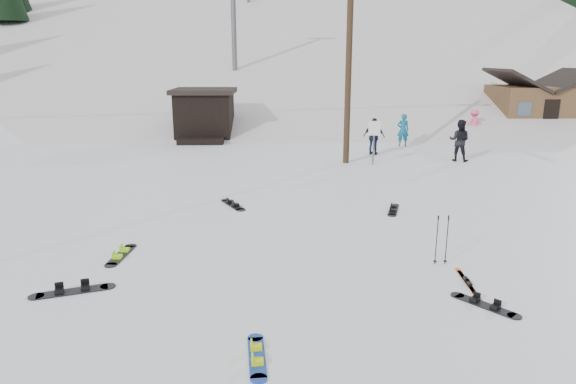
{
  "coord_description": "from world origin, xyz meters",
  "views": [
    {
      "loc": [
        -0.93,
        -7.76,
        4.45
      ],
      "look_at": [
        -0.71,
        3.75,
        1.4
      ],
      "focal_mm": 32.0,
      "sensor_mm": 36.0,
      "label": 1
    }
  ],
  "objects_px": {
    "cabin": "(535,106)",
    "hero_snowboard": "(257,356)",
    "hero_skis": "(468,283)",
    "utility_pole": "(349,51)"
  },
  "relations": [
    {
      "from": "cabin",
      "to": "hero_snowboard",
      "type": "xyz_separation_m",
      "value": [
        -16.27,
        -24.83,
        -1.46
      ]
    },
    {
      "from": "cabin",
      "to": "hero_skis",
      "type": "height_order",
      "value": "cabin"
    },
    {
      "from": "hero_skis",
      "to": "utility_pole",
      "type": "bearing_deg",
      "value": 96.98
    },
    {
      "from": "utility_pole",
      "to": "hero_snowboard",
      "type": "distance_m",
      "value": 15.89
    },
    {
      "from": "cabin",
      "to": "hero_skis",
      "type": "xyz_separation_m",
      "value": [
        -12.11,
        -22.28,
        -1.46
      ]
    },
    {
      "from": "utility_pole",
      "to": "hero_skis",
      "type": "xyz_separation_m",
      "value": [
        0.89,
        -12.28,
        -4.66
      ]
    },
    {
      "from": "utility_pole",
      "to": "hero_snowboard",
      "type": "xyz_separation_m",
      "value": [
        -3.27,
        -14.84,
        -4.66
      ]
    },
    {
      "from": "utility_pole",
      "to": "hero_skis",
      "type": "relative_size",
      "value": 5.9
    },
    {
      "from": "cabin",
      "to": "hero_skis",
      "type": "bearing_deg",
      "value": -118.52
    },
    {
      "from": "cabin",
      "to": "hero_skis",
      "type": "distance_m",
      "value": 25.4
    }
  ]
}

